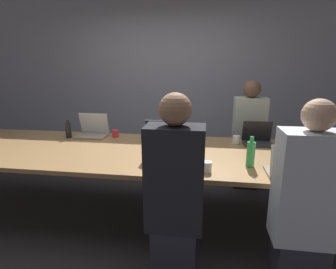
{
  "coord_description": "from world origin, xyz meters",
  "views": [
    {
      "loc": [
        0.7,
        -2.47,
        1.58
      ],
      "look_at": [
        0.33,
        0.1,
        0.9
      ],
      "focal_mm": 28.0,
      "sensor_mm": 36.0,
      "label": 1
    }
  ],
  "objects_px": {
    "person_near_right": "(305,210)",
    "laptop_far_center": "(159,133)",
    "person_near_midright": "(175,196)",
    "cup_near_midright": "(207,167)",
    "bottle_near_right": "(251,154)",
    "cup_far_right": "(236,140)",
    "bottle_near_midright": "(146,151)",
    "cup_far_midleft": "(115,134)",
    "bottle_far_midleft": "(68,130)",
    "laptop_near_midright": "(176,163)",
    "cup_far_center": "(181,136)",
    "laptop_near_right": "(292,168)",
    "person_far_right": "(248,137)",
    "stapler": "(155,150)",
    "laptop_far_right": "(257,137)",
    "laptop_far_midleft": "(93,130)"
  },
  "relations": [
    {
      "from": "cup_near_midright",
      "to": "cup_far_right",
      "type": "xyz_separation_m",
      "value": [
        0.32,
        0.85,
        0.0
      ]
    },
    {
      "from": "laptop_far_right",
      "to": "cup_far_right",
      "type": "xyz_separation_m",
      "value": [
        -0.23,
        -0.04,
        -0.02
      ]
    },
    {
      "from": "bottle_near_right",
      "to": "person_near_right",
      "type": "bearing_deg",
      "value": -62.97
    },
    {
      "from": "laptop_near_right",
      "to": "laptop_far_center",
      "type": "bearing_deg",
      "value": -39.19
    },
    {
      "from": "person_near_right",
      "to": "laptop_near_midright",
      "type": "bearing_deg",
      "value": -22.05
    },
    {
      "from": "stapler",
      "to": "person_near_midright",
      "type": "bearing_deg",
      "value": -75.23
    },
    {
      "from": "person_near_right",
      "to": "bottle_far_midleft",
      "type": "distance_m",
      "value": 2.57
    },
    {
      "from": "bottle_far_midleft",
      "to": "person_near_midright",
      "type": "bearing_deg",
      "value": -39.37
    },
    {
      "from": "laptop_far_right",
      "to": "stapler",
      "type": "bearing_deg",
      "value": -155.97
    },
    {
      "from": "person_near_midright",
      "to": "bottle_far_midleft",
      "type": "bearing_deg",
      "value": -39.37
    },
    {
      "from": "cup_far_midleft",
      "to": "cup_far_right",
      "type": "bearing_deg",
      "value": -3.63
    },
    {
      "from": "cup_far_right",
      "to": "cup_far_center",
      "type": "height_order",
      "value": "cup_far_right"
    },
    {
      "from": "person_near_right",
      "to": "cup_far_center",
      "type": "height_order",
      "value": "person_near_right"
    },
    {
      "from": "cup_near_midright",
      "to": "cup_far_center",
      "type": "height_order",
      "value": "cup_near_midright"
    },
    {
      "from": "cup_far_right",
      "to": "laptop_near_right",
      "type": "bearing_deg",
      "value": -69.36
    },
    {
      "from": "laptop_far_midleft",
      "to": "person_near_right",
      "type": "bearing_deg",
      "value": -32.98
    },
    {
      "from": "laptop_near_midright",
      "to": "cup_near_midright",
      "type": "height_order",
      "value": "laptop_near_midright"
    },
    {
      "from": "laptop_far_center",
      "to": "stapler",
      "type": "bearing_deg",
      "value": -83.95
    },
    {
      "from": "cup_near_midright",
      "to": "bottle_far_midleft",
      "type": "xyz_separation_m",
      "value": [
        -1.64,
        0.83,
        0.05
      ]
    },
    {
      "from": "laptop_near_midright",
      "to": "cup_far_right",
      "type": "height_order",
      "value": "laptop_near_midright"
    },
    {
      "from": "laptop_far_center",
      "to": "laptop_near_midright",
      "type": "bearing_deg",
      "value": -71.99
    },
    {
      "from": "cup_far_right",
      "to": "person_near_midright",
      "type": "bearing_deg",
      "value": -114.52
    },
    {
      "from": "person_near_right",
      "to": "bottle_far_midleft",
      "type": "height_order",
      "value": "person_near_right"
    },
    {
      "from": "laptop_near_midright",
      "to": "person_near_midright",
      "type": "distance_m",
      "value": 0.36
    },
    {
      "from": "cup_far_right",
      "to": "laptop_far_midleft",
      "type": "bearing_deg",
      "value": 176.54
    },
    {
      "from": "cup_near_midright",
      "to": "person_near_midright",
      "type": "bearing_deg",
      "value": -123.26
    },
    {
      "from": "bottle_near_midright",
      "to": "bottle_far_midleft",
      "type": "bearing_deg",
      "value": 149.49
    },
    {
      "from": "laptop_near_midright",
      "to": "laptop_far_right",
      "type": "relative_size",
      "value": 1.14
    },
    {
      "from": "person_near_right",
      "to": "cup_far_right",
      "type": "distance_m",
      "value": 1.26
    },
    {
      "from": "person_near_right",
      "to": "laptop_far_center",
      "type": "distance_m",
      "value": 1.8
    },
    {
      "from": "person_near_midright",
      "to": "cup_near_midright",
      "type": "xyz_separation_m",
      "value": [
        0.22,
        0.34,
        0.1
      ]
    },
    {
      "from": "laptop_near_right",
      "to": "bottle_near_midright",
      "type": "relative_size",
      "value": 1.68
    },
    {
      "from": "cup_near_midright",
      "to": "bottle_near_right",
      "type": "bearing_deg",
      "value": 25.73
    },
    {
      "from": "person_near_midright",
      "to": "laptop_far_center",
      "type": "relative_size",
      "value": 4.19
    },
    {
      "from": "person_near_right",
      "to": "laptop_far_center",
      "type": "xyz_separation_m",
      "value": [
        -1.2,
        1.33,
        0.14
      ]
    },
    {
      "from": "bottle_near_midright",
      "to": "cup_far_midleft",
      "type": "relative_size",
      "value": 2.46
    },
    {
      "from": "bottle_near_right",
      "to": "bottle_far_midleft",
      "type": "bearing_deg",
      "value": 161.96
    },
    {
      "from": "bottle_near_right",
      "to": "cup_far_right",
      "type": "bearing_deg",
      "value": 93.82
    },
    {
      "from": "laptop_far_midleft",
      "to": "laptop_far_right",
      "type": "bearing_deg",
      "value": -1.72
    },
    {
      "from": "person_near_right",
      "to": "person_near_midright",
      "type": "distance_m",
      "value": 0.86
    },
    {
      "from": "cup_far_midleft",
      "to": "bottle_near_midright",
      "type": "bearing_deg",
      "value": -53.68
    },
    {
      "from": "cup_far_midleft",
      "to": "stapler",
      "type": "distance_m",
      "value": 0.78
    },
    {
      "from": "cup_far_right",
      "to": "cup_far_center",
      "type": "xyz_separation_m",
      "value": [
        -0.62,
        0.11,
        -0.01
      ]
    },
    {
      "from": "stapler",
      "to": "person_near_right",
      "type": "bearing_deg",
      "value": -40.34
    },
    {
      "from": "person_far_right",
      "to": "cup_far_right",
      "type": "bearing_deg",
      "value": -111.16
    },
    {
      "from": "laptop_near_right",
      "to": "laptop_far_midleft",
      "type": "distance_m",
      "value": 2.25
    },
    {
      "from": "laptop_near_right",
      "to": "laptop_far_center",
      "type": "distance_m",
      "value": 1.56
    },
    {
      "from": "bottle_near_right",
      "to": "laptop_far_center",
      "type": "height_order",
      "value": "bottle_near_right"
    },
    {
      "from": "person_near_right",
      "to": "cup_far_center",
      "type": "xyz_separation_m",
      "value": [
        -0.94,
        1.31,
        0.11
      ]
    },
    {
      "from": "laptop_far_midleft",
      "to": "stapler",
      "type": "relative_size",
      "value": 2.35
    }
  ]
}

